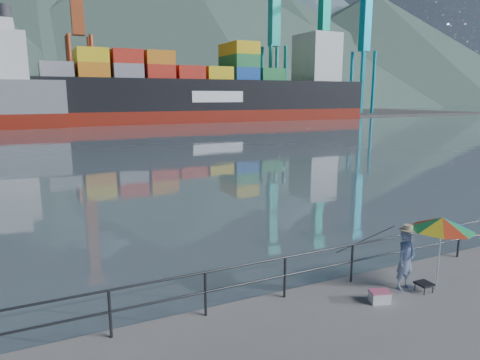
% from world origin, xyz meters
% --- Properties ---
extents(harbor_water, '(500.00, 280.00, 0.00)m').
position_xyz_m(harbor_water, '(0.00, 130.00, 0.00)').
color(harbor_water, slate).
rests_on(harbor_water, ground).
extents(far_dock, '(200.00, 40.00, 0.40)m').
position_xyz_m(far_dock, '(10.00, 93.00, 0.00)').
color(far_dock, '#514F4C').
rests_on(far_dock, ground).
extents(guardrail, '(22.00, 0.06, 1.03)m').
position_xyz_m(guardrail, '(0.00, 1.70, 0.52)').
color(guardrail, '#2D3033').
rests_on(guardrail, ground).
extents(mountains, '(600.00, 332.80, 80.00)m').
position_xyz_m(mountains, '(38.82, 207.75, 35.55)').
color(mountains, '#385147').
rests_on(mountains, ground).
extents(port_cranes, '(116.00, 28.00, 38.40)m').
position_xyz_m(port_cranes, '(31.00, 84.00, 16.00)').
color(port_cranes, '#B6131A').
rests_on(port_cranes, ground).
extents(container_stacks, '(58.00, 5.40, 7.80)m').
position_xyz_m(container_stacks, '(34.51, 93.29, 3.16)').
color(container_stacks, '#267F3F').
rests_on(container_stacks, ground).
extents(fisherman, '(0.58, 0.41, 1.50)m').
position_xyz_m(fisherman, '(3.93, 0.83, 0.75)').
color(fisherman, navy).
rests_on(fisherman, ground).
extents(beach_umbrella, '(1.54, 1.54, 1.84)m').
position_xyz_m(beach_umbrella, '(4.63, 0.45, 1.68)').
color(beach_umbrella, white).
rests_on(beach_umbrella, ground).
extents(folding_stool, '(0.37, 0.37, 0.24)m').
position_xyz_m(folding_stool, '(4.22, 0.47, 0.13)').
color(folding_stool, black).
rests_on(folding_stool, ground).
extents(cooler_bag, '(0.51, 0.41, 0.26)m').
position_xyz_m(cooler_bag, '(2.85, 0.52, 0.13)').
color(cooler_bag, silver).
rests_on(cooler_bag, ground).
extents(fishing_rod, '(0.45, 1.70, 1.23)m').
position_xyz_m(fishing_rod, '(3.68, 2.07, 0.00)').
color(fishing_rod, black).
rests_on(fishing_rod, ground).
extents(container_ship, '(66.89, 11.15, 18.10)m').
position_xyz_m(container_ship, '(28.32, 72.63, 5.78)').
color(container_ship, maroon).
rests_on(container_ship, ground).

